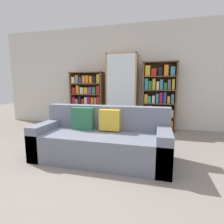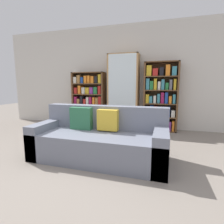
% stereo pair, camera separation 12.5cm
% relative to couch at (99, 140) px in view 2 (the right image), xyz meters
% --- Properties ---
extents(ground_plane, '(16.00, 16.00, 0.00)m').
position_rel_couch_xyz_m(ground_plane, '(-0.19, -0.53, -0.29)').
color(ground_plane, gray).
extents(wall_back, '(7.11, 0.06, 2.70)m').
position_rel_couch_xyz_m(wall_back, '(-0.19, 2.25, 1.06)').
color(wall_back, beige).
rests_on(wall_back, ground).
extents(couch, '(2.03, 0.82, 0.80)m').
position_rel_couch_xyz_m(couch, '(0.00, 0.00, 0.00)').
color(couch, slate).
rests_on(couch, ground).
extents(bookshelf_left, '(0.92, 0.32, 1.48)m').
position_rel_couch_xyz_m(bookshelf_left, '(-1.07, 2.04, 0.44)').
color(bookshelf_left, brown).
rests_on(bookshelf_left, ground).
extents(display_cabinet, '(0.78, 0.36, 1.92)m').
position_rel_couch_xyz_m(display_cabinet, '(-0.09, 2.03, 0.66)').
color(display_cabinet, '#AD7F4C').
rests_on(display_cabinet, ground).
extents(bookshelf_right, '(0.82, 0.32, 1.69)m').
position_rel_couch_xyz_m(bookshelf_right, '(0.84, 2.04, 0.52)').
color(bookshelf_right, brown).
rests_on(bookshelf_right, ground).
extents(wine_bottle, '(0.08, 0.08, 0.35)m').
position_rel_couch_xyz_m(wine_bottle, '(0.29, 0.62, -0.15)').
color(wine_bottle, '#143819').
rests_on(wine_bottle, ground).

